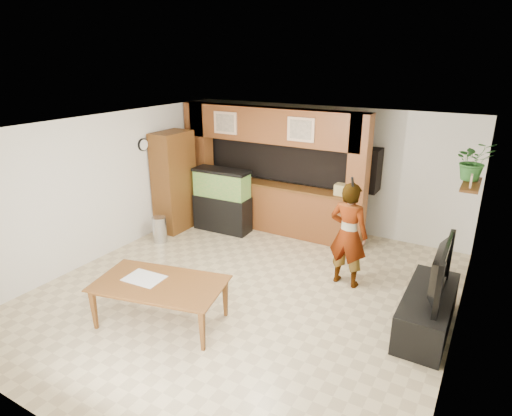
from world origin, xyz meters
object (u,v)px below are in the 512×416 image
Objects in this scene: pantry_cabinet at (174,182)px; television at (434,269)px; dining_table at (160,304)px; person at (348,235)px; aquarium at (222,201)px.

pantry_cabinet is 5.47m from television.
television is at bearing -12.00° from pantry_cabinet.
television is at bearing 15.13° from dining_table.
pantry_cabinet is 3.64m from dining_table.
dining_table is (-1.86, -2.38, -0.55)m from person.
television reaches higher than dining_table.
person reaches higher than dining_table.
aquarium is at bearing 69.70° from television.
television is at bearing -21.96° from aquarium.
aquarium reaches higher than dining_table.
aquarium reaches higher than television.
aquarium is 3.52m from dining_table.
pantry_cabinet reaches higher than aquarium.
dining_table is at bearing 57.22° from person.
aquarium is (0.93, 0.42, -0.39)m from pantry_cabinet.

